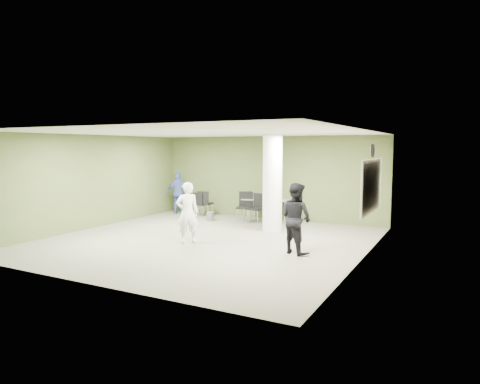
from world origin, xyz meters
The scene contains 17 objects.
floor centered at (0.00, 0.00, 0.00)m, with size 8.00×8.00×0.00m, color #5B5A48.
ceiling centered at (0.00, 0.00, 2.80)m, with size 8.00×8.00×0.00m, color white.
wall_back centered at (0.00, 4.00, 1.40)m, with size 8.00×0.02×2.80m, color #415226.
wall_left centered at (-4.00, 0.00, 1.40)m, with size 0.02×8.00×2.80m, color #415226.
wall_right_cream centered at (4.00, 0.00, 1.40)m, with size 0.02×8.00×2.80m, color beige.
column centered at (1.00, 2.00, 1.40)m, with size 0.56×0.56×2.80m, color silver.
whiteboard centered at (3.92, 1.20, 1.50)m, with size 0.05×2.30×1.30m.
wall_clock centered at (3.92, 1.20, 2.35)m, with size 0.06×0.32×0.32m.
folding_table centered at (0.10, 3.55, 0.68)m, with size 1.62×0.89×0.98m.
wastebasket centered at (-1.52, 2.67, 0.15)m, with size 0.25×0.25×0.29m, color #4C4C4C.
chair_back_left centered at (-2.34, 3.30, 0.49)m, with size 0.46×0.46×0.84m.
chair_back_right centered at (-2.18, 3.34, 0.52)m, with size 0.49×0.49×0.90m.
chair_table_left centered at (-0.41, 3.04, 0.57)m, with size 0.59×0.59×0.98m.
chair_table_right centered at (0.05, 3.02, 0.55)m, with size 0.54×0.54×0.95m.
woman_white centered at (-0.28, -0.45, 0.78)m, with size 0.57×0.37×1.56m, color white.
man_black centered at (2.52, -0.17, 0.82)m, with size 0.79×0.62×1.63m, color black.
man_blue centered at (-3.32, 3.40, 0.76)m, with size 0.90×0.37×1.53m, color #4153A2.
Camera 1 is at (5.86, -9.31, 2.43)m, focal length 32.00 mm.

